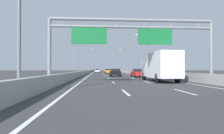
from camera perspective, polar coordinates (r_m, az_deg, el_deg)
The scene contains 53 objects.
ground_plane at distance 99.12m, azimuth -2.23°, elevation -1.41°, with size 260.00×260.00×0.00m, color #38383A.
lane_dash_left_1 at distance 11.74m, azimuth 3.91°, elevation -7.34°, with size 0.16×3.00×0.01m, color white.
lane_dash_left_2 at distance 20.66m, azimuth 0.37°, elevation -4.43°, with size 0.16×3.00×0.01m, color white.
lane_dash_left_3 at distance 29.62m, azimuth -1.03°, elevation -3.28°, with size 0.16×3.00×0.01m, color white.
lane_dash_left_4 at distance 38.61m, azimuth -1.78°, elevation -2.66°, with size 0.16×3.00×0.01m, color white.
lane_dash_left_5 at distance 47.59m, azimuth -2.24°, elevation -2.27°, with size 0.16×3.00×0.01m, color white.
lane_dash_left_6 at distance 56.59m, azimuth -2.56°, elevation -2.01°, with size 0.16×3.00×0.01m, color white.
lane_dash_left_7 at distance 65.58m, azimuth -2.79°, elevation -1.81°, with size 0.16×3.00×0.01m, color white.
lane_dash_left_8 at distance 74.58m, azimuth -2.96°, elevation -1.67°, with size 0.16×3.00×0.01m, color white.
lane_dash_left_9 at distance 83.57m, azimuth -3.10°, elevation -1.56°, with size 0.16×3.00×0.01m, color white.
lane_dash_left_10 at distance 92.57m, azimuth -3.21°, elevation -1.46°, with size 0.16×3.00×0.01m, color white.
lane_dash_left_11 at distance 101.57m, azimuth -3.30°, elevation -1.39°, with size 0.16×3.00×0.01m, color white.
lane_dash_left_12 at distance 110.57m, azimuth -3.37°, elevation -1.33°, with size 0.16×3.00×0.01m, color white.
lane_dash_left_13 at distance 119.57m, azimuth -3.44°, elevation -1.27°, with size 0.16×3.00×0.01m, color white.
lane_dash_left_14 at distance 128.56m, azimuth -3.49°, elevation -1.23°, with size 0.16×3.00×0.01m, color white.
lane_dash_left_15 at distance 137.56m, azimuth -3.54°, elevation -1.19°, with size 0.16×3.00×0.01m, color white.
lane_dash_left_16 at distance 146.56m, azimuth -3.58°, elevation -1.15°, with size 0.16×3.00×0.01m, color white.
lane_dash_left_17 at distance 155.56m, azimuth -3.62°, elevation -1.12°, with size 0.16×3.00×0.01m, color white.
lane_dash_right_1 at distance 12.76m, azimuth 20.25°, elevation -6.77°, with size 0.16×3.00×0.01m, color white.
lane_dash_right_2 at distance 21.25m, azimuth 10.12°, elevation -4.32°, with size 0.16×3.00×0.01m, color white.
lane_dash_right_3 at distance 30.04m, azimuth 5.85°, elevation -3.24°, with size 0.16×3.00×0.01m, color white.
lane_dash_right_4 at distance 38.93m, azimuth 3.53°, elevation -2.64°, with size 0.16×3.00×0.01m, color white.
lane_dash_right_5 at distance 47.86m, azimuth 2.07°, elevation -2.26°, with size 0.16×3.00×0.01m, color white.
lane_dash_right_6 at distance 56.81m, azimuth 1.08°, elevation -2.00°, with size 0.16×3.00×0.01m, color white.
lane_dash_right_7 at distance 65.77m, azimuth 0.35°, elevation -1.81°, with size 0.16×3.00×0.01m, color white.
lane_dash_right_8 at distance 74.74m, azimuth -0.20°, elevation -1.67°, with size 0.16×3.00×0.01m, color white.
lane_dash_right_9 at distance 83.72m, azimuth -0.63°, elevation -1.55°, with size 0.16×3.00×0.01m, color white.
lane_dash_right_10 at distance 92.71m, azimuth -0.98°, elevation -1.46°, with size 0.16×3.00×0.01m, color white.
lane_dash_right_11 at distance 101.69m, azimuth -1.27°, elevation -1.39°, with size 0.16×3.00×0.01m, color white.
lane_dash_right_12 at distance 110.68m, azimuth -1.51°, elevation -1.33°, with size 0.16×3.00×0.01m, color white.
lane_dash_right_13 at distance 119.67m, azimuth -1.71°, elevation -1.27°, with size 0.16×3.00×0.01m, color white.
lane_dash_right_14 at distance 128.66m, azimuth -1.89°, elevation -1.23°, with size 0.16×3.00×0.01m, color white.
lane_dash_right_15 at distance 137.65m, azimuth -2.04°, elevation -1.19°, with size 0.16×3.00×0.01m, color white.
lane_dash_right_16 at distance 146.65m, azimuth -2.18°, elevation -1.15°, with size 0.16×3.00×0.01m, color white.
lane_dash_right_17 at distance 155.64m, azimuth -2.30°, elevation -1.12°, with size 0.16×3.00×0.01m, color white.
edge_line_left at distance 87.08m, azimuth -5.41°, elevation -1.52°, with size 0.16×176.00×0.01m, color white.
edge_line_right at distance 87.49m, azimuth 1.48°, elevation -1.51°, with size 0.16×176.00×0.01m, color white.
barrier_left at distance 109.10m, azimuth -6.04°, elevation -1.09°, with size 0.45×220.00×0.95m.
barrier_right at distance 109.54m, azimuth 1.19°, elevation -1.09°, with size 0.45×220.00×0.95m.
sign_gantry at distance 19.60m, azimuth 5.37°, elevation 9.48°, with size 16.37×0.36×6.36m.
streetlamp_left_mid at distance 44.85m, azimuth -9.38°, elevation 4.53°, with size 2.58×0.28×9.50m.
streetlamp_right_mid at distance 45.98m, azimuth 9.55°, elevation 4.40°, with size 2.58×0.28×9.50m.
streetlamp_left_far at distance 78.18m, azimuth -7.17°, elevation 2.34°, with size 2.58×0.28×9.50m.
streetlamp_right_far at distance 78.84m, azimuth 3.74°, elevation 2.31°, with size 2.58×0.28×9.50m.
streetlamp_left_distant at distance 111.60m, azimuth -6.29°, elevation 1.45°, with size 2.58×0.28×9.50m.
streetlamp_right_distant at distance 112.06m, azimuth 1.36°, elevation 1.44°, with size 2.58×0.28×9.50m.
orange_car at distance 62.89m, azimuth -1.21°, elevation -1.19°, with size 1.83×4.23×1.43m.
blue_car at distance 112.54m, azimuth -0.73°, elevation -0.93°, with size 1.73×4.25×1.46m.
white_car at distance 82.37m, azimuth -4.30°, elevation -1.05°, with size 1.87×4.15×1.49m.
red_car at distance 34.36m, azimuth 7.46°, elevation -1.69°, with size 1.71×4.60×1.41m.
yellow_car at distance 81.27m, azimuth 0.64°, elevation -1.07°, with size 1.87×4.25×1.44m.
black_car at distance 37.78m, azimuth 0.87°, elevation -1.56°, with size 1.90×4.49×1.46m.
box_truck at distance 22.52m, azimuth 13.77°, elevation 0.24°, with size 2.32×7.86×3.17m.
Camera 1 is at (-3.45, 0.95, 1.38)m, focal length 31.59 mm.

